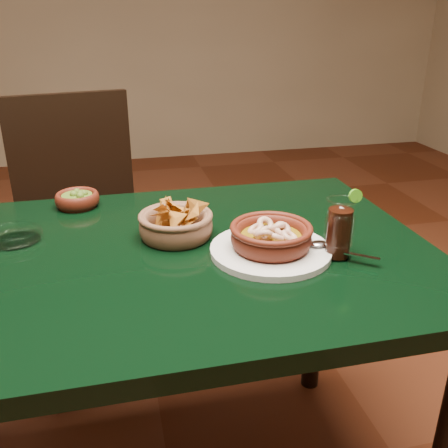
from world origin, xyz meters
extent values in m
cube|color=black|center=(0.00, 0.00, 0.73)|extent=(1.20, 0.80, 0.04)
cylinder|color=black|center=(0.54, 0.34, 0.35)|extent=(0.06, 0.06, 0.71)
cube|color=black|center=(-0.18, 0.64, 0.48)|extent=(0.53, 0.53, 0.04)
cylinder|color=black|center=(-0.33, 0.41, 0.24)|extent=(0.04, 0.04, 0.48)
cylinder|color=black|center=(0.04, 0.49, 0.24)|extent=(0.04, 0.04, 0.48)
cylinder|color=black|center=(-0.41, 0.79, 0.24)|extent=(0.04, 0.04, 0.48)
cylinder|color=black|center=(-0.03, 0.87, 0.24)|extent=(0.04, 0.04, 0.48)
cube|color=black|center=(-0.22, 0.84, 0.74)|extent=(0.43, 0.11, 0.47)
cylinder|color=silver|center=(0.23, -0.06, 0.76)|extent=(0.26, 0.26, 0.01)
cylinder|color=#49170D|center=(0.23, -0.06, 0.77)|extent=(0.15, 0.15, 0.01)
torus|color=#49170D|center=(0.23, -0.06, 0.79)|extent=(0.19, 0.19, 0.04)
torus|color=#49170D|center=(0.23, -0.06, 0.81)|extent=(0.18, 0.18, 0.01)
cylinder|color=#70550A|center=(0.23, -0.06, 0.79)|extent=(0.13, 0.13, 0.01)
torus|color=#D6AF96|center=(0.26, -0.06, 0.80)|extent=(0.05, 0.04, 0.04)
torus|color=#D6AF96|center=(0.25, -0.05, 0.80)|extent=(0.04, 0.04, 0.04)
torus|color=#D6AF96|center=(0.23, -0.02, 0.80)|extent=(0.06, 0.05, 0.05)
torus|color=#D6AF96|center=(0.21, -0.03, 0.80)|extent=(0.05, 0.05, 0.04)
torus|color=#D6AF96|center=(0.21, -0.07, 0.81)|extent=(0.05, 0.05, 0.05)
torus|color=#D6AF96|center=(0.21, -0.09, 0.80)|extent=(0.04, 0.04, 0.04)
torus|color=#D6AF96|center=(0.23, -0.09, 0.80)|extent=(0.05, 0.05, 0.04)
torus|color=#D6AF96|center=(0.26, -0.09, 0.80)|extent=(0.04, 0.05, 0.04)
cube|color=silver|center=(0.39, -0.14, 0.77)|extent=(0.09, 0.08, 0.00)
ellipsoid|color=silver|center=(0.33, -0.08, 0.77)|extent=(0.04, 0.03, 0.01)
cylinder|color=brown|center=(0.05, 0.07, 0.75)|extent=(0.15, 0.15, 0.01)
torus|color=brown|center=(0.05, 0.07, 0.78)|extent=(0.20, 0.20, 0.06)
torus|color=brown|center=(0.05, 0.07, 0.80)|extent=(0.17, 0.17, 0.01)
cone|color=#AF6920|center=(0.05, 0.08, 0.83)|extent=(0.06, 0.08, 0.06)
cone|color=#AF6920|center=(0.06, 0.08, 0.80)|extent=(0.09, 0.06, 0.07)
cone|color=#AF6920|center=(0.07, 0.08, 0.78)|extent=(0.05, 0.07, 0.06)
cone|color=#AF6920|center=(0.04, 0.04, 0.81)|extent=(0.06, 0.08, 0.07)
cone|color=#AF6920|center=(0.08, 0.04, 0.82)|extent=(0.06, 0.09, 0.07)
cone|color=#AF6920|center=(0.07, 0.06, 0.78)|extent=(0.05, 0.07, 0.07)
cone|color=#AF6920|center=(0.08, 0.04, 0.80)|extent=(0.07, 0.09, 0.06)
cone|color=#AF6920|center=(0.03, 0.09, 0.81)|extent=(0.05, 0.06, 0.07)
cone|color=#AF6920|center=(0.04, 0.09, 0.82)|extent=(0.04, 0.08, 0.08)
cone|color=#AF6920|center=(0.04, 0.11, 0.82)|extent=(0.06, 0.08, 0.07)
cone|color=#AF6920|center=(0.02, 0.07, 0.82)|extent=(0.06, 0.07, 0.06)
cone|color=#AF6920|center=(0.02, 0.07, 0.81)|extent=(0.04, 0.08, 0.08)
cone|color=#AF6920|center=(0.05, 0.10, 0.79)|extent=(0.09, 0.04, 0.08)
cone|color=#AF6920|center=(0.04, 0.09, 0.78)|extent=(0.07, 0.06, 0.05)
cone|color=#AF6920|center=(0.06, 0.07, 0.80)|extent=(0.09, 0.05, 0.07)
cone|color=#AF6920|center=(0.05, 0.11, 0.81)|extent=(0.05, 0.09, 0.08)
cone|color=#AF6920|center=(0.08, 0.09, 0.81)|extent=(0.05, 0.06, 0.07)
cone|color=#AF6920|center=(0.01, 0.05, 0.82)|extent=(0.09, 0.08, 0.05)
cone|color=#AF6920|center=(0.02, 0.10, 0.78)|extent=(0.06, 0.05, 0.08)
cone|color=#AF6920|center=(0.07, 0.06, 0.82)|extent=(0.03, 0.07, 0.07)
cone|color=#AF6920|center=(0.03, 0.08, 0.78)|extent=(0.08, 0.05, 0.07)
cone|color=#AF6920|center=(0.10, 0.06, 0.82)|extent=(0.09, 0.02, 0.09)
cylinder|color=#49170D|center=(-0.18, 0.32, 0.75)|extent=(0.10, 0.10, 0.01)
torus|color=#49170D|center=(-0.18, 0.32, 0.77)|extent=(0.13, 0.13, 0.04)
cylinder|color=#375315|center=(-0.18, 0.32, 0.78)|extent=(0.08, 0.08, 0.01)
sphere|color=#375315|center=(-0.16, 0.32, 0.79)|extent=(0.02, 0.02, 0.02)
sphere|color=#375315|center=(-0.17, 0.30, 0.79)|extent=(0.02, 0.02, 0.02)
sphere|color=#375315|center=(-0.17, 0.32, 0.79)|extent=(0.02, 0.02, 0.02)
sphere|color=#375315|center=(-0.19, 0.32, 0.79)|extent=(0.02, 0.02, 0.02)
sphere|color=#375315|center=(-0.18, 0.34, 0.79)|extent=(0.02, 0.02, 0.02)
cylinder|color=white|center=(0.37, -0.11, 0.75)|extent=(0.06, 0.06, 0.01)
torus|color=white|center=(0.37, -0.11, 0.82)|extent=(0.13, 0.13, 0.07)
cylinder|color=black|center=(0.37, -0.11, 0.80)|extent=(0.05, 0.05, 0.10)
cube|color=silver|center=(0.36, -0.11, 0.84)|extent=(0.02, 0.02, 0.02)
cube|color=silver|center=(0.37, -0.12, 0.84)|extent=(0.02, 0.02, 0.02)
cube|color=silver|center=(0.36, -0.10, 0.85)|extent=(0.02, 0.02, 0.02)
cube|color=silver|center=(0.37, -0.10, 0.84)|extent=(0.02, 0.02, 0.02)
cube|color=silver|center=(0.37, -0.10, 0.85)|extent=(0.03, 0.02, 0.02)
torus|color=white|center=(0.37, -0.11, 0.88)|extent=(0.06, 0.06, 0.00)
cylinder|color=#48A11A|center=(0.39, -0.11, 0.88)|extent=(0.03, 0.01, 0.03)
cylinder|color=white|center=(-0.31, 0.13, 0.75)|extent=(0.11, 0.11, 0.01)
torus|color=white|center=(-0.31, 0.13, 0.77)|extent=(0.13, 0.13, 0.03)
camera|label=1|loc=(-0.09, -0.98, 1.23)|focal=40.00mm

